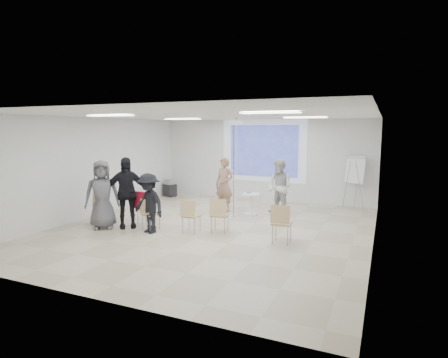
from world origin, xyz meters
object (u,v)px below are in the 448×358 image
at_px(pedestal_table, 251,203).
at_px(chair_left_mid, 144,206).
at_px(player_right, 280,184).
at_px(flipchart_easel, 355,170).
at_px(laptop, 151,213).
at_px(player_left, 224,181).
at_px(chair_right_far, 281,221).
at_px(audience_left, 126,187).
at_px(audience_mid, 149,199).
at_px(chair_left_inner, 149,212).
at_px(chair_center, 190,213).
at_px(audience_outer, 102,190).
at_px(chair_far_left, 101,206).
at_px(chair_right_inner, 219,213).
at_px(av_cart, 170,188).

relative_size(pedestal_table, chair_left_mid, 0.77).
bearing_deg(player_right, flipchart_easel, 69.10).
distance_m(pedestal_table, laptop, 3.27).
bearing_deg(player_left, chair_right_far, -34.47).
distance_m(audience_left, audience_mid, 0.92).
bearing_deg(player_left, chair_left_inner, -97.33).
height_order(chair_center, flipchart_easel, flipchart_easel).
height_order(chair_left_mid, audience_outer, audience_outer).
height_order(chair_left_inner, audience_outer, audience_outer).
bearing_deg(laptop, flipchart_easel, -115.97).
height_order(pedestal_table, laptop, pedestal_table).
height_order(chair_far_left, audience_mid, audience_mid).
height_order(chair_right_inner, laptop, chair_right_inner).
xyz_separation_m(chair_left_mid, audience_mid, (0.58, -0.61, 0.34)).
bearing_deg(audience_left, audience_outer, 171.48).
relative_size(chair_right_inner, audience_left, 0.42).
height_order(audience_left, audience_outer, audience_left).
distance_m(audience_left, flipchart_easel, 7.39).
xyz_separation_m(pedestal_table, chair_left_mid, (-2.29, -2.37, 0.15)).
bearing_deg(audience_mid, audience_outer, -158.17).
height_order(pedestal_table, chair_center, chair_center).
bearing_deg(chair_left_mid, chair_right_far, 4.30).
relative_size(pedestal_table, chair_right_far, 0.73).
bearing_deg(audience_mid, pedestal_table, 77.14).
bearing_deg(audience_outer, player_right, 3.51).
relative_size(player_left, chair_left_mid, 2.23).
height_order(chair_far_left, chair_left_inner, chair_far_left).
relative_size(chair_left_inner, audience_mid, 0.48).
relative_size(chair_far_left, audience_left, 0.40).
distance_m(pedestal_table, chair_right_far, 3.05).
bearing_deg(chair_center, chair_far_left, -177.23).
distance_m(player_right, flipchart_easel, 2.78).
distance_m(player_left, chair_center, 2.70).
height_order(player_right, audience_mid, player_right).
bearing_deg(audience_outer, chair_left_mid, 3.31).
height_order(player_right, audience_outer, audience_outer).
distance_m(chair_far_left, chair_center, 2.75).
height_order(pedestal_table, chair_left_inner, chair_left_inner).
bearing_deg(laptop, chair_right_far, -159.97).
bearing_deg(player_left, audience_mid, -93.59).
xyz_separation_m(chair_far_left, chair_left_mid, (1.19, 0.37, 0.01)).
relative_size(player_right, chair_left_mid, 2.15).
bearing_deg(chair_left_inner, audience_left, -162.73).
height_order(pedestal_table, audience_left, audience_left).
distance_m(chair_left_inner, audience_mid, 0.45).
xyz_separation_m(chair_left_mid, laptop, (0.45, -0.33, -0.08)).
relative_size(player_right, av_cart, 2.81).
relative_size(pedestal_table, flipchart_easel, 0.39).
distance_m(chair_right_far, av_cart, 7.12).
height_order(audience_outer, flipchart_easel, audience_outer).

